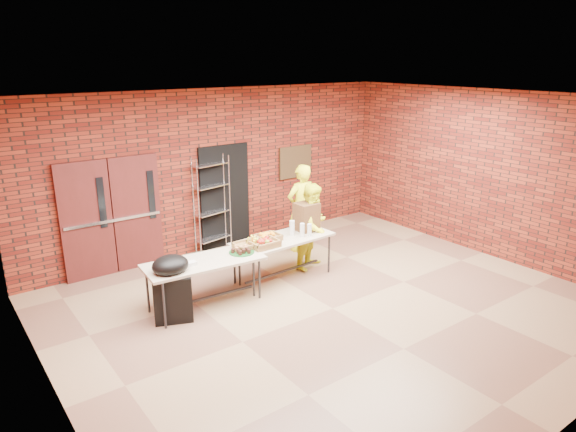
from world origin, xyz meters
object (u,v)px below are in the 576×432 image
(covered_grill, at_px, (172,287))
(volunteer_woman, at_px, (301,208))
(coffee_dispenser, at_px, (306,217))
(wire_rack, at_px, (212,205))
(table_right, at_px, (283,241))
(table_left, at_px, (204,264))
(volunteer_man, at_px, (313,226))

(covered_grill, relative_size, volunteer_woman, 0.57)
(coffee_dispenser, bearing_deg, wire_rack, 117.57)
(table_right, bearing_deg, wire_rack, 97.89)
(table_left, bearing_deg, table_right, 9.14)
(wire_rack, distance_m, table_right, 1.96)
(table_left, distance_m, volunteer_woman, 2.90)
(table_left, relative_size, table_right, 1.02)
(table_right, distance_m, coffee_dispenser, 0.69)
(table_left, distance_m, covered_grill, 0.62)
(table_right, height_order, volunteer_woman, volunteer_woman)
(covered_grill, height_order, volunteer_man, volunteer_man)
(covered_grill, bearing_deg, volunteer_woman, 40.97)
(table_left, height_order, volunteer_man, volunteer_man)
(covered_grill, bearing_deg, wire_rack, 71.23)
(table_left, bearing_deg, covered_grill, -166.79)
(table_right, distance_m, volunteer_woman, 1.44)
(wire_rack, height_order, covered_grill, wire_rack)
(table_left, distance_m, volunteer_man, 2.37)
(table_right, distance_m, covered_grill, 2.20)
(volunteer_woman, bearing_deg, coffee_dispenser, 58.30)
(volunteer_man, bearing_deg, coffee_dispenser, 154.79)
(wire_rack, bearing_deg, volunteer_woman, -45.51)
(table_right, bearing_deg, covered_grill, -176.74)
(table_right, bearing_deg, volunteer_woman, 36.99)
(covered_grill, xyz_separation_m, volunteer_woman, (3.29, 1.11, 0.38))
(wire_rack, xyz_separation_m, volunteer_woman, (1.45, -1.01, -0.09))
(wire_rack, distance_m, table_left, 2.40)
(table_left, xyz_separation_m, volunteer_man, (2.36, 0.21, 0.10))
(table_right, bearing_deg, coffee_dispenser, 7.33)
(coffee_dispenser, height_order, covered_grill, coffee_dispenser)
(wire_rack, height_order, table_right, wire_rack)
(volunteer_man, bearing_deg, wire_rack, 98.85)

